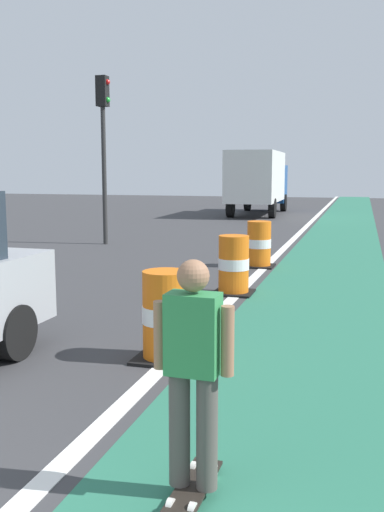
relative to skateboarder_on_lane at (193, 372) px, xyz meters
The scene contains 8 objects.
bike_lane_strip 9.57m from the skateboarder_on_lane, 87.61° to the left, with size 2.50×80.00×0.01m, color #286B51.
lane_divider_stripe 9.62m from the skateboarder_on_lane, 96.61° to the left, with size 0.20×80.00×0.01m, color silver.
skateboarder_on_lane is the anchor object (origin of this frame).
traffic_barrel_front 3.04m from the skateboarder_on_lane, 112.42° to the left, with size 0.73×0.73×1.09m.
traffic_barrel_mid 6.88m from the skateboarder_on_lane, 99.90° to the left, with size 0.73×0.73×1.09m.
traffic_barrel_back 10.04m from the skateboarder_on_lane, 97.19° to the left, with size 0.73×0.73×1.09m.
delivery_truck_down_block 26.93m from the skateboarder_on_lane, 98.92° to the left, with size 2.50×7.65×3.23m.
traffic_light_corner 14.73m from the skateboarder_on_lane, 117.04° to the left, with size 0.41×0.32×5.10m.
Camera 1 is at (3.06, -1.18, 2.27)m, focal length 40.82 mm.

